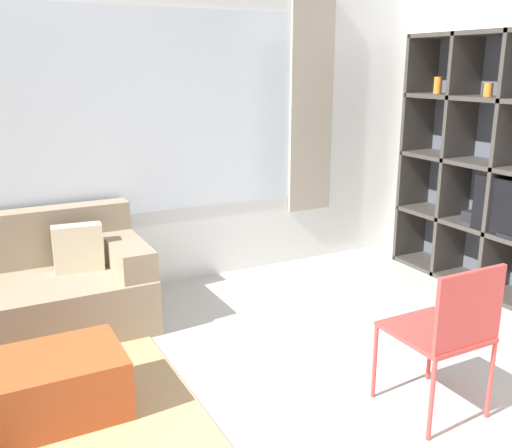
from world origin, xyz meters
name	(u,v)px	position (x,y,z in m)	size (l,w,h in m)	color
wall_back	(120,126)	(0.00, 3.08, 1.36)	(6.89, 0.11, 2.70)	white
shelving_unit	(510,169)	(2.68, 1.60, 1.03)	(0.39, 2.06, 2.08)	#515660
couch_main	(17,294)	(-0.91, 2.61, 0.30)	(1.76, 0.87, 0.81)	gray
ottoman	(58,385)	(-0.83, 1.48, 0.17)	(0.69, 0.53, 0.34)	#B74C23
folding_chair	(448,327)	(0.98, 0.52, 0.52)	(0.44, 0.46, 0.86)	#CC3D38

